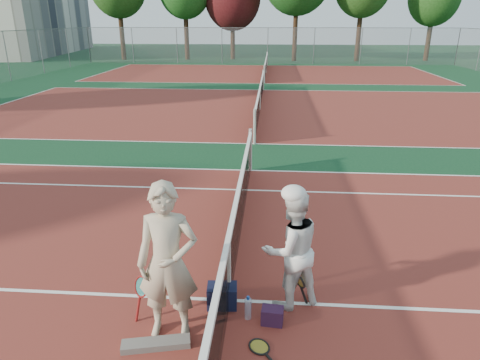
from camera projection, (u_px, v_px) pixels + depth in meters
name	position (u px, v px, depth m)	size (l,w,h in m)	color
ground	(229.00, 301.00, 5.95)	(130.00, 130.00, 0.00)	#0E341C
court_main	(229.00, 300.00, 5.95)	(23.77, 10.97, 0.01)	maroon
court_far_a	(260.00, 109.00, 18.55)	(23.77, 10.97, 0.01)	maroon
court_far_b	(266.00, 73.00, 31.15)	(23.77, 10.97, 0.01)	maroon
net_main	(229.00, 269.00, 5.77)	(0.10, 10.98, 1.02)	black
net_far_a	(260.00, 98.00, 18.37)	(0.10, 10.98, 1.02)	black
net_far_b	(266.00, 66.00, 30.97)	(0.10, 10.98, 1.02)	black
fence_back	(268.00, 46.00, 37.15)	(32.00, 0.06, 3.00)	slate
player_a	(168.00, 263.00, 5.00)	(0.73, 0.48, 1.99)	#B9AA8F
player_b	(291.00, 249.00, 5.62)	(0.81, 0.63, 1.67)	white
racket_red	(142.00, 297.00, 5.54)	(0.20, 0.27, 0.58)	maroon
racket_black_held	(298.00, 290.00, 5.71)	(0.25, 0.27, 0.57)	black
racket_spare	(259.00, 347.00, 5.09)	(0.60, 0.27, 0.03)	black
sports_bag_navy	(222.00, 296.00, 5.79)	(0.40, 0.27, 0.31)	black
sports_bag_purple	(272.00, 316.00, 5.47)	(0.28, 0.19, 0.22)	#27102B
net_cover_canvas	(156.00, 344.00, 5.10)	(0.81, 0.19, 0.09)	#605B57
water_bottle	(248.00, 309.00, 5.55)	(0.09, 0.09, 0.30)	silver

